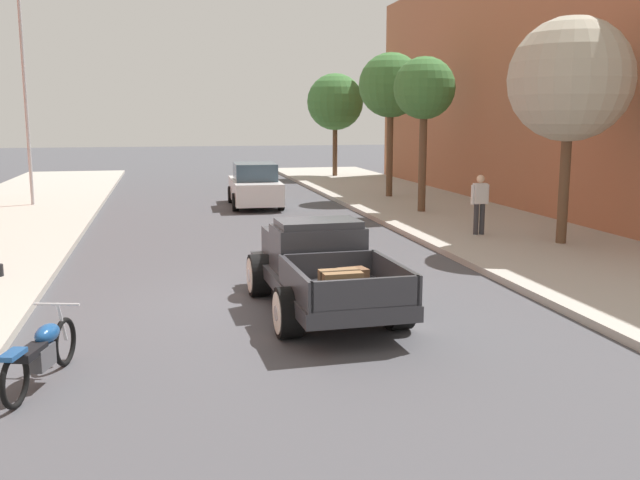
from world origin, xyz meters
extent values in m
plane|color=#47474C|center=(0.00, 0.00, 0.00)|extent=(140.00, 140.00, 0.00)
cube|color=#ADA89E|center=(7.25, 0.00, 0.07)|extent=(5.50, 64.00, 0.15)
cube|color=#333338|center=(0.49, -0.78, 0.54)|extent=(1.94, 4.96, 0.24)
cube|color=#333338|center=(0.47, -0.43, 1.06)|extent=(1.60, 1.16, 0.80)
cube|color=#333338|center=(0.48, -0.48, 1.52)|extent=(1.47, 0.99, 0.12)
cube|color=#3D4C5B|center=(0.45, 0.14, 1.22)|extent=(1.33, 0.09, 0.44)
cube|color=#333338|center=(0.43, 0.87, 0.92)|extent=(1.38, 1.55, 0.52)
cube|color=silver|center=(0.40, 1.67, 0.90)|extent=(0.68, 0.13, 0.47)
cube|color=#333338|center=(0.54, -2.18, 0.68)|extent=(1.77, 2.16, 0.04)
cube|color=#333338|center=(-0.27, -2.21, 0.90)|extent=(0.16, 2.10, 0.44)
cube|color=#333338|center=(1.35, -2.15, 0.90)|extent=(0.16, 2.10, 0.44)
cube|color=#333338|center=(0.58, -3.19, 0.90)|extent=(1.62, 0.14, 0.44)
cube|color=#333338|center=(0.50, -1.17, 0.90)|extent=(1.62, 0.14, 0.44)
cylinder|color=black|center=(-0.46, 0.53, 0.40)|extent=(0.39, 0.81, 0.80)
cylinder|color=silver|center=(-0.64, 0.53, 0.40)|extent=(0.04, 0.66, 0.66)
cylinder|color=silver|center=(-0.65, 0.53, 0.40)|extent=(0.03, 0.24, 0.24)
cylinder|color=black|center=(1.33, 0.60, 0.40)|extent=(0.39, 0.81, 0.80)
cylinder|color=silver|center=(1.52, 0.61, 0.40)|extent=(0.04, 0.66, 0.66)
cylinder|color=silver|center=(1.53, 0.61, 0.40)|extent=(0.03, 0.24, 0.24)
cylinder|color=black|center=(-0.36, -2.16, 0.40)|extent=(0.39, 0.81, 0.80)
cylinder|color=silver|center=(-0.54, -2.17, 0.40)|extent=(0.04, 0.66, 0.66)
cylinder|color=silver|center=(-0.55, -2.17, 0.40)|extent=(0.03, 0.24, 0.24)
cylinder|color=black|center=(1.44, -2.09, 0.40)|extent=(0.39, 0.81, 0.80)
cylinder|color=silver|center=(1.62, -2.08, 0.40)|extent=(0.04, 0.66, 0.66)
cylinder|color=silver|center=(1.63, -2.08, 0.40)|extent=(0.03, 0.24, 0.24)
cube|color=olive|center=(0.37, -2.53, 0.90)|extent=(0.62, 0.46, 0.40)
cube|color=#3D2D1E|center=(0.37, -2.53, 0.90)|extent=(0.62, 0.07, 0.42)
cube|color=brown|center=(0.75, -1.87, 0.84)|extent=(0.48, 0.38, 0.28)
torus|color=black|center=(-3.57, -2.73, 0.33)|extent=(0.24, 0.66, 0.67)
torus|color=black|center=(-3.95, -4.13, 0.33)|extent=(0.24, 0.66, 0.67)
cube|color=#4C4C51|center=(-3.78, -3.48, 0.38)|extent=(0.35, 0.49, 0.28)
ellipsoid|color=navy|center=(-3.71, -3.24, 0.61)|extent=(0.39, 0.57, 0.24)
cube|color=black|center=(-3.84, -3.72, 0.53)|extent=(0.36, 0.60, 0.10)
cylinder|color=silver|center=(-3.59, -2.79, 0.64)|extent=(0.11, 0.26, 0.58)
cylinder|color=silver|center=(-3.62, -2.90, 0.91)|extent=(0.61, 0.20, 0.04)
cube|color=navy|center=(-3.95, -4.13, 0.66)|extent=(0.28, 0.43, 0.06)
cube|color=silver|center=(1.18, 14.13, 0.61)|extent=(1.85, 4.35, 0.80)
cube|color=#384C5B|center=(1.18, 13.98, 1.33)|extent=(1.58, 2.05, 0.64)
cylinder|color=black|center=(0.40, 15.45, 0.33)|extent=(0.24, 0.67, 0.66)
cylinder|color=black|center=(2.05, 15.40, 0.33)|extent=(0.24, 0.67, 0.66)
cylinder|color=black|center=(0.32, 12.87, 0.33)|extent=(0.24, 0.67, 0.66)
cylinder|color=black|center=(1.97, 12.82, 0.33)|extent=(0.24, 0.67, 0.66)
cylinder|color=#333338|center=(6.23, 5.42, 0.58)|extent=(0.14, 0.14, 0.86)
cylinder|color=#333338|center=(6.41, 5.42, 0.58)|extent=(0.14, 0.14, 0.86)
cube|color=silver|center=(6.32, 5.42, 1.29)|extent=(0.36, 0.22, 0.56)
cylinder|color=silver|center=(6.10, 5.42, 1.26)|extent=(0.09, 0.09, 0.54)
cylinder|color=silver|center=(6.54, 5.42, 1.26)|extent=(0.09, 0.09, 0.54)
sphere|color=beige|center=(6.32, 5.42, 1.69)|extent=(0.22, 0.22, 0.22)
cylinder|color=#B2B2B7|center=(-6.97, 15.25, 4.65)|extent=(0.12, 0.12, 9.00)
cylinder|color=brown|center=(7.82, 3.71, 1.64)|extent=(0.26, 0.26, 2.98)
sphere|color=#ADA893|center=(7.82, 3.71, 4.29)|extent=(3.09, 3.09, 3.09)
cylinder|color=brown|center=(6.48, 10.37, 1.84)|extent=(0.26, 0.26, 3.39)
sphere|color=#3D7538|center=(6.48, 10.37, 4.32)|extent=(2.09, 2.09, 2.09)
cylinder|color=brown|center=(6.84, 15.09, 1.90)|extent=(0.26, 0.26, 3.50)
sphere|color=#3D7538|center=(6.84, 15.09, 4.62)|extent=(2.57, 2.57, 2.57)
cylinder|color=brown|center=(7.05, 25.45, 1.58)|extent=(0.26, 0.26, 2.86)
sphere|color=#3D7538|center=(7.05, 25.45, 4.16)|extent=(3.05, 3.05, 3.05)
camera|label=1|loc=(-2.15, -12.58, 3.38)|focal=39.77mm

